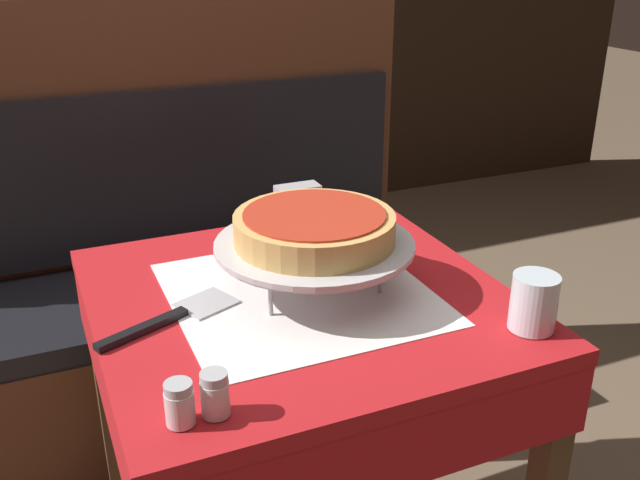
{
  "coord_description": "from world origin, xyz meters",
  "views": [
    {
      "loc": [
        -0.43,
        -1.1,
        1.38
      ],
      "look_at": [
        0.03,
        -0.03,
        0.88
      ],
      "focal_mm": 40.0,
      "sensor_mm": 36.0,
      "label": 1
    }
  ],
  "objects": [
    {
      "name": "dining_table_front",
      "position": [
        0.0,
        0.0,
        0.66
      ],
      "size": [
        0.75,
        0.75,
        0.77
      ],
      "color": "red",
      "rests_on": "ground_plane"
    },
    {
      "name": "water_glass_near",
      "position": [
        0.31,
        -0.27,
        0.82
      ],
      "size": [
        0.08,
        0.08,
        0.1
      ],
      "color": "silver",
      "rests_on": "dining_table_front"
    },
    {
      "name": "condiment_caddy",
      "position": [
        0.24,
        1.74,
        0.81
      ],
      "size": [
        0.14,
        0.14,
        0.15
      ],
      "color": "black",
      "rests_on": "dining_table_rear"
    },
    {
      "name": "salt_shaker",
      "position": [
        -0.29,
        -0.29,
        0.8
      ],
      "size": [
        0.04,
        0.04,
        0.06
      ],
      "color": "silver",
      "rests_on": "dining_table_front"
    },
    {
      "name": "booth_bench",
      "position": [
        -0.17,
        0.75,
        0.35
      ],
      "size": [
        1.69,
        0.51,
        1.23
      ],
      "color": "brown",
      "rests_on": "ground_plane"
    },
    {
      "name": "pizza_pan_stand",
      "position": [
        0.03,
        0.0,
        0.86
      ],
      "size": [
        0.37,
        0.37,
        0.1
      ],
      "color": "#ADADB2",
      "rests_on": "dining_table_front"
    },
    {
      "name": "dining_table_rear",
      "position": [
        0.14,
        1.76,
        0.66
      ],
      "size": [
        0.81,
        0.81,
        0.77
      ],
      "color": "#1E6B33",
      "rests_on": "ground_plane"
    },
    {
      "name": "pepper_shaker",
      "position": [
        -0.24,
        -0.29,
        0.8
      ],
      "size": [
        0.04,
        0.04,
        0.07
      ],
      "color": "silver",
      "rests_on": "dining_table_front"
    },
    {
      "name": "pizza_server",
      "position": [
        -0.24,
        -0.01,
        0.77
      ],
      "size": [
        0.27,
        0.15,
        0.01
      ],
      "color": "#BCBCC1",
      "rests_on": "dining_table_front"
    },
    {
      "name": "napkin_holder",
      "position": [
        0.13,
        0.33,
        0.81
      ],
      "size": [
        0.1,
        0.05,
        0.09
      ],
      "color": "#B2B2B7",
      "rests_on": "dining_table_front"
    },
    {
      "name": "deep_dish_pizza",
      "position": [
        0.03,
        0.0,
        0.9
      ],
      "size": [
        0.29,
        0.29,
        0.06
      ],
      "color": "tan",
      "rests_on": "pizza_pan_stand"
    }
  ]
}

